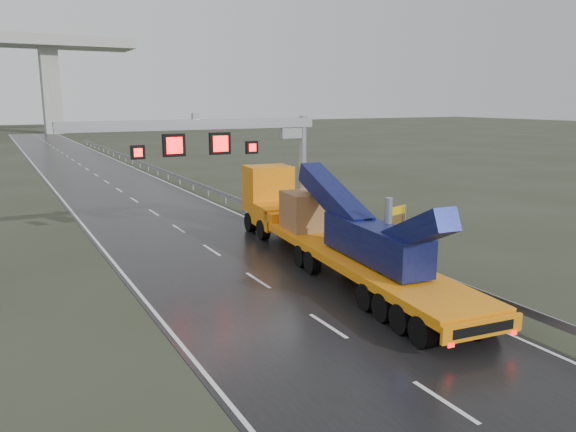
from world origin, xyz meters
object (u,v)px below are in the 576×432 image
heavy_haul_truck (319,223)px  sign_gantry (231,145)px  striped_barrier (296,226)px  exit_sign_pair (397,220)px

heavy_haul_truck → sign_gantry: bearing=115.9°
sign_gantry → striped_barrier: sign_gantry is taller
heavy_haul_truck → striped_barrier: heavy_haul_truck is taller
exit_sign_pair → heavy_haul_truck: bearing=147.9°
heavy_haul_truck → exit_sign_pair: (4.25, -1.06, -0.06)m
exit_sign_pair → striped_barrier: 7.03m
heavy_haul_truck → striped_barrier: bearing=78.8°
striped_barrier → exit_sign_pair: bearing=-59.1°
sign_gantry → striped_barrier: (3.90, -0.83, -5.07)m
sign_gantry → exit_sign_pair: sign_gantry is taller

